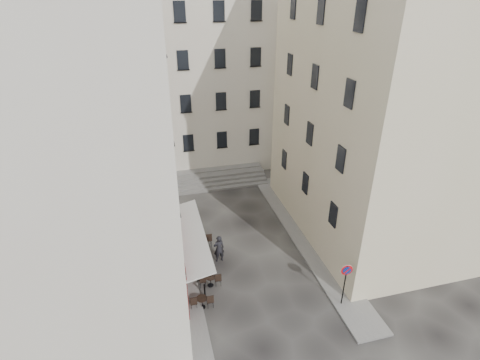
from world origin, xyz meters
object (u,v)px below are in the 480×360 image
object	(u,v)px
bistro_table_a	(202,301)
bistro_table_b	(210,280)
no_parking_sign	(346,277)
pedestrian	(219,249)

from	to	relation	value
bistro_table_a	bistro_table_b	distance (m)	1.72
bistro_table_a	bistro_table_b	size ratio (longest dim) A/B	1.00
no_parking_sign	pedestrian	size ratio (longest dim) A/B	1.46
pedestrian	no_parking_sign	bearing A→B (deg)	128.24
no_parking_sign	bistro_table_a	world-z (taller)	no_parking_sign
no_parking_sign	bistro_table_b	bearing A→B (deg)	161.04
bistro_table_b	pedestrian	distance (m)	2.36
no_parking_sign	bistro_table_a	bearing A→B (deg)	174.00
bistro_table_a	bistro_table_b	world-z (taller)	bistro_table_a
bistro_table_b	no_parking_sign	bearing A→B (deg)	-26.11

